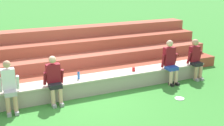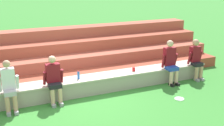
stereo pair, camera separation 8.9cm
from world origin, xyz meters
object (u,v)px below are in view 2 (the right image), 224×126
(person_left_of_center, at_px, (54,79))
(plastic_cup_right_end, at_px, (134,69))
(water_bottle_center_gap, at_px, (78,75))
(frisbee, at_px, (179,99))
(person_far_left, at_px, (9,85))
(person_center, at_px, (171,61))
(person_right_of_center, at_px, (196,58))

(person_left_of_center, xyz_separation_m, plastic_cup_right_end, (2.57, 0.27, -0.16))
(water_bottle_center_gap, bearing_deg, frisbee, -30.93)
(person_far_left, height_order, water_bottle_center_gap, person_far_left)
(person_far_left, xyz_separation_m, water_bottle_center_gap, (1.93, 0.32, -0.10))
(person_far_left, xyz_separation_m, frisbee, (4.41, -1.17, -0.69))
(person_center, distance_m, water_bottle_center_gap, 2.99)
(person_center, xyz_separation_m, plastic_cup_right_end, (-1.18, 0.26, -0.20))
(person_center, xyz_separation_m, frisbee, (-0.49, -1.20, -0.73))
(person_left_of_center, height_order, plastic_cup_right_end, person_left_of_center)
(person_far_left, bearing_deg, person_left_of_center, 1.64)
(water_bottle_center_gap, distance_m, frisbee, 2.96)
(person_far_left, height_order, person_left_of_center, person_far_left)
(person_far_left, relative_size, plastic_cup_right_end, 11.44)
(person_left_of_center, height_order, person_center, person_center)
(person_left_of_center, relative_size, water_bottle_center_gap, 5.38)
(person_far_left, xyz_separation_m, person_right_of_center, (5.92, 0.04, 0.02))
(person_right_of_center, relative_size, water_bottle_center_gap, 5.49)
(person_right_of_center, height_order, plastic_cup_right_end, person_right_of_center)
(person_far_left, bearing_deg, person_right_of_center, 0.40)
(water_bottle_center_gap, distance_m, plastic_cup_right_end, 1.79)
(person_left_of_center, relative_size, person_right_of_center, 0.98)
(person_far_left, height_order, person_right_of_center, person_right_of_center)
(water_bottle_center_gap, bearing_deg, person_left_of_center, -159.60)
(frisbee, bearing_deg, person_left_of_center, 159.80)
(person_center, bearing_deg, person_right_of_center, 0.25)
(person_right_of_center, height_order, water_bottle_center_gap, person_right_of_center)
(water_bottle_center_gap, height_order, plastic_cup_right_end, water_bottle_center_gap)
(person_center, distance_m, frisbee, 1.49)
(person_right_of_center, bearing_deg, frisbee, -141.22)
(frisbee, bearing_deg, water_bottle_center_gap, 149.07)
(person_left_of_center, bearing_deg, person_right_of_center, 0.10)
(person_far_left, distance_m, frisbee, 4.62)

